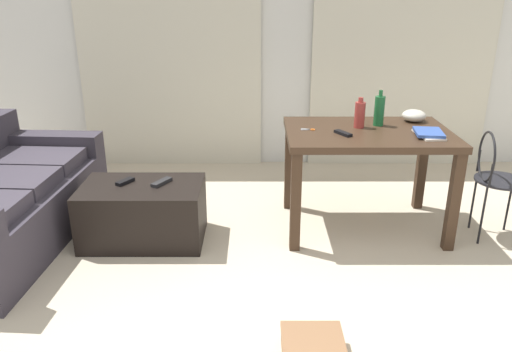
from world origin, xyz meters
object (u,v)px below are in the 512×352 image
object	(u,v)px
bottle_far	(379,111)
tv_remote_on_table	(343,133)
scissors	(310,129)
tv_remote_secondary	(162,182)
tv_remote_primary	(125,181)
wire_chair	(494,172)
coffee_table	(144,213)
shoebox	(312,346)
bowl	(414,116)
book_stack	(429,133)
bottle_near	(360,114)
craft_table	(367,145)

from	to	relation	value
bottle_far	tv_remote_on_table	world-z (taller)	bottle_far
scissors	tv_remote_secondary	bearing A→B (deg)	-169.81
tv_remote_primary	wire_chair	bearing A→B (deg)	32.07
wire_chair	coffee_table	bearing A→B (deg)	-178.98
tv_remote_primary	shoebox	bearing A→B (deg)	-14.79
tv_remote_secondary	wire_chair	bearing A→B (deg)	30.04
bowl	shoebox	bearing A→B (deg)	-118.42
coffee_table	tv_remote_secondary	size ratio (longest dim) A/B	4.80
coffee_table	book_stack	world-z (taller)	book_stack
book_stack	bowl	bearing A→B (deg)	88.35
bottle_near	bottle_far	distance (m)	0.16
bowl	shoebox	size ratio (longest dim) A/B	0.59
tv_remote_secondary	bottle_near	bearing A→B (deg)	39.88
craft_table	bottle_near	distance (m)	0.23
coffee_table	bowl	world-z (taller)	bowl
shoebox	bowl	bearing A→B (deg)	61.58
scissors	shoebox	distance (m)	1.63
book_stack	scissors	distance (m)	0.82
coffee_table	book_stack	bearing A→B (deg)	2.03
bottle_far	shoebox	world-z (taller)	bottle_far
tv_remote_on_table	tv_remote_primary	distance (m)	1.57
book_stack	tv_remote_secondary	size ratio (longest dim) A/B	1.58
bottle_near	scissors	distance (m)	0.38
coffee_table	bottle_far	world-z (taller)	bottle_far
bottle_far	bowl	size ratio (longest dim) A/B	1.47
craft_table	scissors	world-z (taller)	scissors
bottle_near	tv_remote_secondary	distance (m)	1.50
tv_remote_primary	tv_remote_secondary	world-z (taller)	same
wire_chair	book_stack	size ratio (longest dim) A/B	2.82
book_stack	tv_remote_primary	xyz separation A→B (m)	(-2.12, -0.02, -0.35)
tv_remote_secondary	shoebox	xyz separation A→B (m)	(0.95, -1.28, -0.37)
coffee_table	tv_remote_secondary	world-z (taller)	tv_remote_secondary
tv_remote_primary	book_stack	bearing A→B (deg)	32.78
coffee_table	tv_remote_primary	bearing A→B (deg)	159.10
book_stack	tv_remote_secondary	distance (m)	1.89
bottle_far	tv_remote_primary	world-z (taller)	bottle_far
wire_chair	tv_remote_secondary	bearing A→B (deg)	-179.74
book_stack	wire_chair	bearing A→B (deg)	-3.16
craft_table	scissors	distance (m)	0.43
bowl	tv_remote_on_table	world-z (taller)	bowl
craft_table	bottle_far	distance (m)	0.28
bottle_far	book_stack	world-z (taller)	bottle_far
wire_chair	scissors	world-z (taller)	wire_chair
bottle_near	craft_table	bearing A→B (deg)	-56.05
craft_table	wire_chair	world-z (taller)	wire_chair
craft_table	tv_remote_primary	bearing A→B (deg)	-174.74
tv_remote_primary	shoebox	xyz separation A→B (m)	(1.21, -1.29, -0.37)
coffee_table	bottle_near	xyz separation A→B (m)	(1.56, 0.29, 0.65)
bottle_near	bottle_far	size ratio (longest dim) A/B	0.84
coffee_table	scissors	distance (m)	1.33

